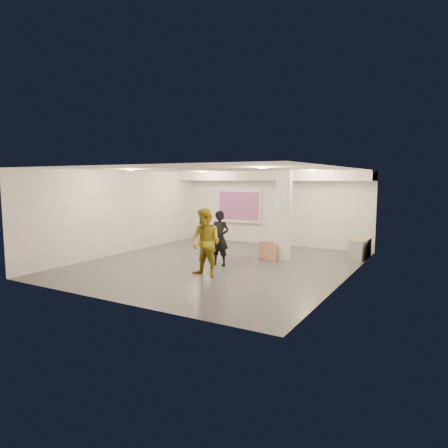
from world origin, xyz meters
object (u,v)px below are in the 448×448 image
Objects in this scene: projection_screen at (239,206)px; man at (206,243)px; column at (284,215)px; credenza at (360,249)px; woman at (220,238)px.

projection_screen is 1.11× the size of man.
credenza is (2.22, 1.42, -1.17)m from column.
projection_screen is 6.38m from man.
credenza is at bearing -13.06° from projection_screen.
projection_screen reaches higher than credenza.
column is 2.43m from woman.
man is (-3.19, -4.75, 0.62)m from credenza.
column is 3.51m from man.
column reaches higher than projection_screen.
column reaches higher than credenza.
column is 1.43× the size of projection_screen.
column is 1.74× the size of woman.
credenza is 5.75m from man.
man is (0.40, -1.42, 0.09)m from woman.
man reaches higher than woman.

